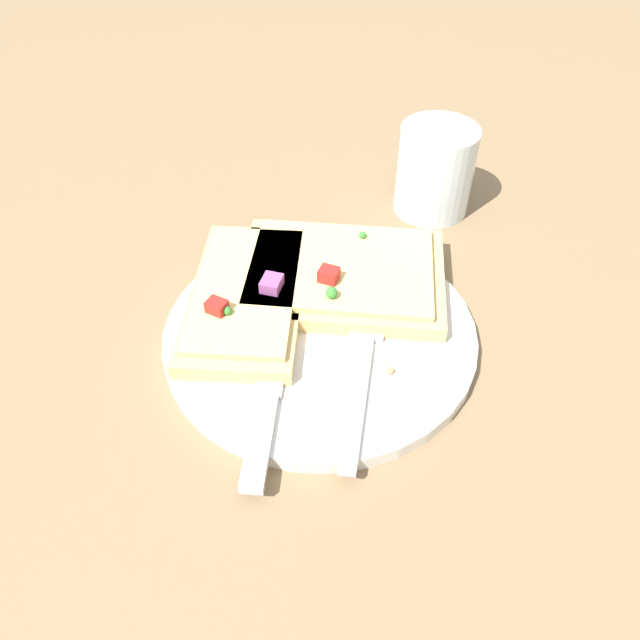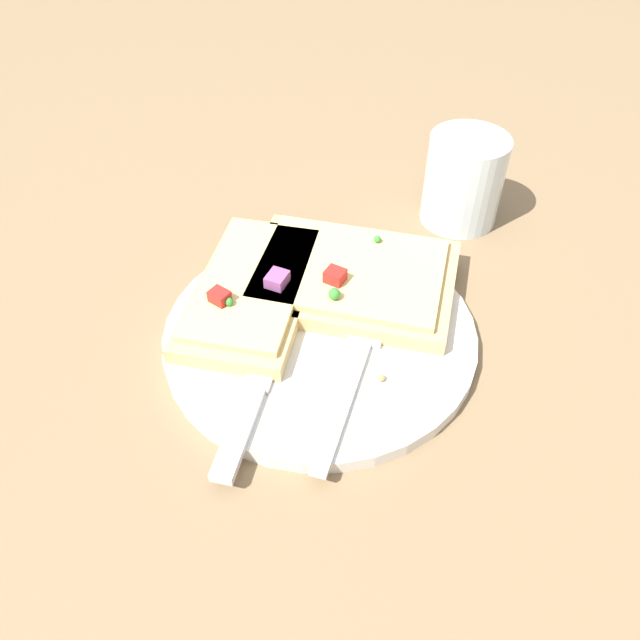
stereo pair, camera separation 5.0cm
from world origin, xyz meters
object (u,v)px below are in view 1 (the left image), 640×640
at_px(pizza_slice_main, 341,274).
at_px(drinking_glass, 435,170).
at_px(pizza_slice_corner, 247,295).
at_px(fork, 364,352).
at_px(plate, 320,334).
at_px(knife, 269,388).

xyz_separation_m(pizza_slice_main, drinking_glass, (-0.15, -0.05, 0.02)).
bearing_deg(pizza_slice_corner, fork, 62.74).
distance_m(pizza_slice_main, drinking_glass, 0.16).
relative_size(plate, pizza_slice_main, 1.16).
bearing_deg(plate, drinking_glass, -157.70).
distance_m(knife, drinking_glass, 0.30).
xyz_separation_m(fork, pizza_slice_main, (-0.04, -0.08, 0.01)).
xyz_separation_m(plate, pizza_slice_main, (-0.05, -0.04, 0.02)).
distance_m(plate, pizza_slice_main, 0.06).
relative_size(plate, pizza_slice_corner, 1.31).
height_order(knife, pizza_slice_main, pizza_slice_main).
bearing_deg(drinking_glass, fork, 33.26).
distance_m(plate, fork, 0.04).
xyz_separation_m(knife, drinking_glass, (-0.27, -0.11, 0.03)).
xyz_separation_m(pizza_slice_main, pizza_slice_corner, (0.08, -0.03, 0.00)).
bearing_deg(pizza_slice_corner, pizza_slice_main, 112.59).
bearing_deg(plate, pizza_slice_corner, -62.78).
bearing_deg(drinking_glass, knife, 22.52).
distance_m(knife, pizza_slice_main, 0.13).
distance_m(fork, knife, 0.08).
height_order(plate, fork, fork).
bearing_deg(pizza_slice_main, plate, -101.76).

